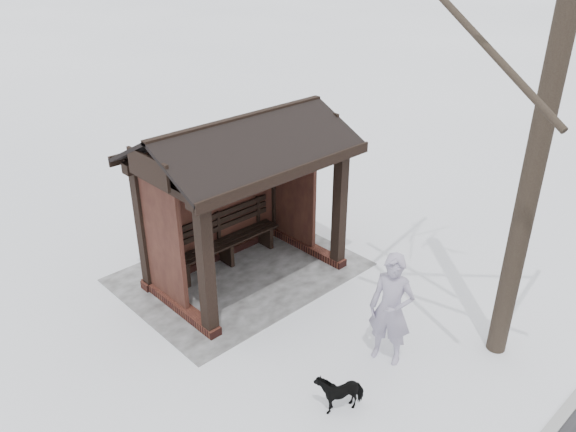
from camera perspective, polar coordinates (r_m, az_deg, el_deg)
The scene contains 5 objects.
ground at distance 10.57m, azimuth -4.16°, elevation -6.13°, with size 120.00×120.00×0.00m, color white.
trampled_patch at distance 10.70m, azimuth -4.85°, elevation -5.67°, with size 4.20×3.20×0.02m, color #98989D.
bus_shelter at distance 9.68m, azimuth -5.19°, elevation 5.06°, with size 3.60×2.40×3.09m.
pedestrian at distance 8.33m, azimuth 10.43°, elevation -9.31°, with size 0.65×0.43×1.78m, color #9890A9.
dog at distance 7.89m, azimuth 5.27°, elevation -17.18°, with size 0.30×0.66×0.55m, color black.
Camera 1 is at (5.52, 6.94, 5.76)m, focal length 35.00 mm.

